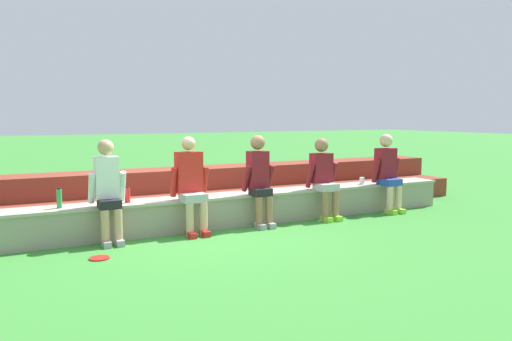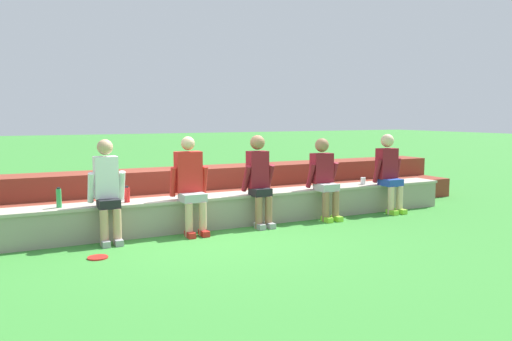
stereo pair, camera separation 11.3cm
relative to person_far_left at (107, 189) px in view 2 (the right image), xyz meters
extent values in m
plane|color=#388433|center=(1.34, 0.01, -0.73)|extent=(80.00, 80.00, 0.00)
cube|color=gray|center=(1.34, 0.25, -0.49)|extent=(9.24, 0.48, 0.48)
cube|color=#ABA28E|center=(1.34, 0.25, -0.26)|extent=(9.28, 0.52, 0.04)
cube|color=brown|center=(1.34, 1.09, -0.54)|extent=(11.56, 0.72, 0.38)
cube|color=brown|center=(1.34, 1.81, -0.35)|extent=(11.56, 0.72, 0.75)
cylinder|color=tan|center=(-0.08, -0.17, -0.49)|extent=(0.11, 0.11, 0.48)
cylinder|color=tan|center=(0.08, -0.17, -0.49)|extent=(0.11, 0.11, 0.48)
cube|color=#99999E|center=(-0.08, -0.21, -0.69)|extent=(0.10, 0.22, 0.08)
cube|color=#99999E|center=(0.08, -0.21, -0.69)|extent=(0.10, 0.22, 0.08)
cube|color=black|center=(0.00, -0.06, -0.19)|extent=(0.27, 0.29, 0.12)
cube|color=white|center=(0.00, 0.07, 0.14)|extent=(0.30, 0.20, 0.56)
sphere|color=tan|center=(0.00, 0.07, 0.55)|extent=(0.21, 0.21, 0.21)
cylinder|color=white|center=(-0.20, 0.05, 0.02)|extent=(0.08, 0.21, 0.42)
cylinder|color=white|center=(0.20, 0.05, 0.02)|extent=(0.08, 0.22, 0.42)
cylinder|color=#DBAD89|center=(1.06, -0.21, -0.49)|extent=(0.11, 0.11, 0.48)
cylinder|color=#DBAD89|center=(1.27, -0.21, -0.49)|extent=(0.11, 0.11, 0.48)
cube|color=red|center=(1.06, -0.25, -0.69)|extent=(0.10, 0.22, 0.08)
cube|color=red|center=(1.27, -0.25, -0.69)|extent=(0.10, 0.22, 0.08)
cube|color=#B2B2B7|center=(1.16, -0.08, -0.19)|extent=(0.34, 0.32, 0.12)
cube|color=red|center=(1.16, 0.09, 0.16)|extent=(0.37, 0.20, 0.59)
sphere|color=#DBAD89|center=(1.16, 0.09, 0.57)|extent=(0.20, 0.20, 0.20)
cylinder|color=red|center=(0.93, 0.07, 0.02)|extent=(0.08, 0.15, 0.43)
cylinder|color=red|center=(1.40, 0.07, 0.02)|extent=(0.08, 0.18, 0.43)
cylinder|color=#996B4C|center=(2.17, -0.17, -0.49)|extent=(0.11, 0.11, 0.48)
cylinder|color=#996B4C|center=(2.34, -0.17, -0.49)|extent=(0.11, 0.11, 0.48)
cube|color=#99999E|center=(2.17, -0.21, -0.69)|extent=(0.10, 0.22, 0.08)
cube|color=#99999E|center=(2.34, -0.21, -0.69)|extent=(0.10, 0.22, 0.08)
cube|color=black|center=(2.25, -0.06, -0.19)|extent=(0.27, 0.29, 0.12)
cube|color=maroon|center=(2.25, 0.04, 0.14)|extent=(0.30, 0.20, 0.56)
sphere|color=#996B4C|center=(2.25, 0.04, 0.56)|extent=(0.22, 0.22, 0.22)
cylinder|color=maroon|center=(2.05, 0.02, 0.02)|extent=(0.08, 0.24, 0.42)
cylinder|color=maroon|center=(2.46, 0.02, 0.02)|extent=(0.08, 0.24, 0.42)
cylinder|color=#996B4C|center=(3.36, -0.21, -0.49)|extent=(0.11, 0.11, 0.48)
cylinder|color=#996B4C|center=(3.55, -0.21, -0.49)|extent=(0.11, 0.11, 0.48)
cube|color=#8CD833|center=(3.36, -0.25, -0.69)|extent=(0.10, 0.22, 0.08)
cube|color=#8CD833|center=(3.55, -0.25, -0.69)|extent=(0.10, 0.22, 0.08)
cube|color=#B2B2B7|center=(3.45, -0.08, -0.19)|extent=(0.31, 0.32, 0.12)
cube|color=maroon|center=(3.45, 0.07, 0.11)|extent=(0.35, 0.20, 0.49)
sphere|color=#996B4C|center=(3.45, 0.07, 0.48)|extent=(0.23, 0.23, 0.23)
cylinder|color=maroon|center=(3.23, 0.05, 0.00)|extent=(0.08, 0.22, 0.42)
cylinder|color=maroon|center=(3.68, 0.05, 0.00)|extent=(0.08, 0.23, 0.42)
cylinder|color=beige|center=(4.70, -0.20, -0.49)|extent=(0.11, 0.11, 0.48)
cylinder|color=beige|center=(4.90, -0.20, -0.49)|extent=(0.11, 0.11, 0.48)
cube|color=#8CD833|center=(4.70, -0.24, -0.69)|extent=(0.10, 0.22, 0.08)
cube|color=#8CD833|center=(4.90, -0.24, -0.69)|extent=(0.10, 0.22, 0.08)
cube|color=#2347B2|center=(4.80, -0.07, -0.19)|extent=(0.32, 0.32, 0.12)
cube|color=maroon|center=(4.80, 0.04, 0.13)|extent=(0.36, 0.20, 0.53)
sphere|color=beige|center=(4.80, 0.04, 0.53)|extent=(0.23, 0.23, 0.23)
cylinder|color=maroon|center=(4.57, 0.02, 0.01)|extent=(0.08, 0.18, 0.43)
cylinder|color=maroon|center=(5.03, 0.02, 0.01)|extent=(0.08, 0.14, 0.43)
cylinder|color=red|center=(0.30, 0.22, -0.14)|extent=(0.08, 0.08, 0.21)
cylinder|color=black|center=(0.30, 0.22, -0.02)|extent=(0.05, 0.05, 0.02)
cylinder|color=green|center=(-0.59, 0.21, -0.12)|extent=(0.07, 0.07, 0.25)
cylinder|color=black|center=(-0.59, 0.21, 0.02)|extent=(0.04, 0.04, 0.02)
cylinder|color=white|center=(4.43, 0.22, -0.18)|extent=(0.09, 0.09, 0.12)
cylinder|color=red|center=(-0.26, -0.73, -0.72)|extent=(0.24, 0.24, 0.02)
camera|label=1|loc=(-1.28, -6.73, 0.96)|focal=35.27mm
camera|label=2|loc=(-1.18, -6.79, 0.96)|focal=35.27mm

